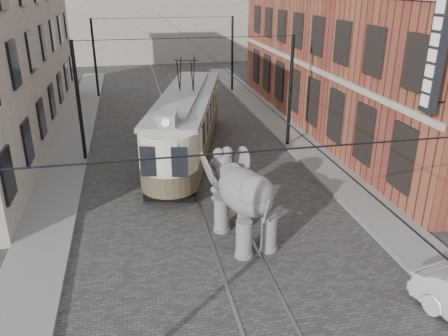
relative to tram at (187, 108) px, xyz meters
name	(u,v)px	position (x,y,z in m)	size (l,w,h in m)	color
ground	(215,202)	(0.30, -6.17, -2.45)	(120.00, 120.00, 0.00)	#464340
tram_rails	(215,202)	(0.30, -6.17, -2.44)	(1.54, 80.00, 0.02)	slate
sidewalk_right	(350,188)	(6.30, -6.17, -2.38)	(2.00, 60.00, 0.15)	slate
sidewalk_left	(50,216)	(-6.20, -6.17, -2.38)	(2.00, 60.00, 0.15)	slate
brick_building	(369,27)	(11.30, 2.83, 3.55)	(8.00, 26.00, 12.00)	maroon
catenary	(192,103)	(0.10, -1.17, 0.55)	(11.00, 30.20, 6.00)	black
tram	(187,108)	(0.00, 0.00, 0.00)	(2.55, 12.37, 4.91)	beige
elephant	(245,203)	(0.75, -9.24, -1.01)	(2.60, 4.73, 2.89)	slate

